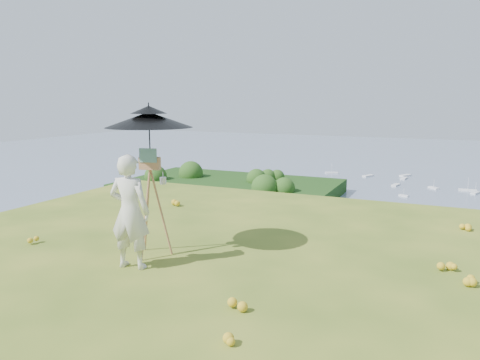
% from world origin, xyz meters
% --- Properties ---
extents(ground, '(14.00, 14.00, 0.00)m').
position_xyz_m(ground, '(0.00, 0.00, 0.00)').
color(ground, '#45631C').
rests_on(ground, ground).
extents(shoreline_tier, '(170.00, 28.00, 8.00)m').
position_xyz_m(shoreline_tier, '(0.00, 75.00, -36.00)').
color(shoreline_tier, slate).
rests_on(shoreline_tier, bay_water).
extents(bay_water, '(700.00, 700.00, 0.00)m').
position_xyz_m(bay_water, '(0.00, 240.00, -34.00)').
color(bay_water, slate).
rests_on(bay_water, ground).
extents(peninsula, '(90.00, 60.00, 12.00)m').
position_xyz_m(peninsula, '(-75.00, 155.00, -29.00)').
color(peninsula, '#13360E').
rests_on(peninsula, bay_water).
extents(slope_trees, '(110.00, 50.00, 6.00)m').
position_xyz_m(slope_trees, '(0.00, 35.00, -15.00)').
color(slope_trees, '#245419').
rests_on(slope_trees, forest_slope).
extents(harbor_town, '(110.00, 22.00, 5.00)m').
position_xyz_m(harbor_town, '(0.00, 75.00, -29.50)').
color(harbor_town, silver).
rests_on(harbor_town, shoreline_tier).
extents(moored_boats, '(140.00, 140.00, 0.70)m').
position_xyz_m(moored_boats, '(-12.50, 161.00, -33.65)').
color(moored_boats, white).
rests_on(moored_boats, bay_water).
extents(wildflowers, '(10.00, 10.50, 0.12)m').
position_xyz_m(wildflowers, '(0.00, 0.25, 0.06)').
color(wildflowers, gold).
rests_on(wildflowers, ground).
extents(painter, '(0.68, 0.50, 1.71)m').
position_xyz_m(painter, '(-2.18, 0.68, 0.85)').
color(painter, silver).
rests_on(painter, ground).
extents(field_easel, '(0.79, 0.79, 1.74)m').
position_xyz_m(field_easel, '(-2.23, 1.29, 0.87)').
color(field_easel, '#A56C45').
rests_on(field_easel, ground).
extents(sun_umbrella, '(1.57, 1.57, 1.01)m').
position_xyz_m(sun_umbrella, '(-2.24, 1.32, 1.93)').
color(sun_umbrella, black).
rests_on(sun_umbrella, field_easel).
extents(painter_cap, '(0.22, 0.25, 0.10)m').
position_xyz_m(painter_cap, '(-2.18, 0.68, 1.66)').
color(painter_cap, '#D67875').
rests_on(painter_cap, painter).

